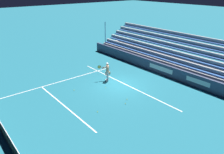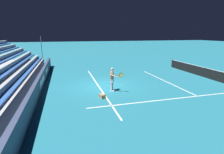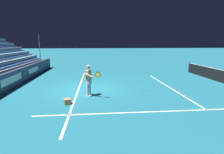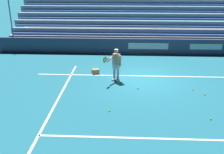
{
  "view_description": "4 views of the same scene",
  "coord_description": "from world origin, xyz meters",
  "views": [
    {
      "loc": [
        -13.0,
        11.59,
        8.21
      ],
      "look_at": [
        -0.56,
        1.41,
        1.37
      ],
      "focal_mm": 35.0,
      "sensor_mm": 36.0,
      "label": 1
    },
    {
      "loc": [
        13.32,
        -3.01,
        4.13
      ],
      "look_at": [
        1.04,
        0.36,
        0.94
      ],
      "focal_mm": 28.0,
      "sensor_mm": 36.0,
      "label": 2
    },
    {
      "loc": [
        11.02,
        0.64,
        2.94
      ],
      "look_at": [
        0.12,
        1.65,
        0.77
      ],
      "focal_mm": 28.0,
      "sensor_mm": 36.0,
      "label": 3
    },
    {
      "loc": [
        1.15,
        13.2,
        5.28
      ],
      "look_at": [
        1.7,
        1.65,
        0.75
      ],
      "focal_mm": 42.0,
      "sensor_mm": 36.0,
      "label": 4
    }
  ],
  "objects": [
    {
      "name": "back_wall_sponsor_board",
      "position": [
        -0.01,
        -4.89,
        0.55
      ],
      "size": [
        20.35,
        0.25,
        1.1
      ],
      "color": "#384260",
      "rests_on": "ground"
    },
    {
      "name": "court_baseline_white",
      "position": [
        0.0,
        -0.5,
        0.0
      ],
      "size": [
        12.0,
        0.1,
        0.01
      ],
      "primitive_type": "cube",
      "color": "white",
      "rests_on": "ground"
    },
    {
      "name": "tennis_ball_by_box",
      "position": [
        1.71,
        3.67,
        0.03
      ],
      "size": [
        0.07,
        0.07,
        0.07
      ],
      "primitive_type": "sphere",
      "color": "#CCE533",
      "rests_on": "ground"
    },
    {
      "name": "court_service_line_white",
      "position": [
        0.0,
        5.5,
        0.0
      ],
      "size": [
        8.22,
        0.1,
        0.01
      ],
      "primitive_type": "cube",
      "color": "white",
      "rests_on": "ground"
    },
    {
      "name": "court_sideline_white",
      "position": [
        4.11,
        4.0,
        0.0
      ],
      "size": [
        0.1,
        12.0,
        0.01
      ],
      "primitive_type": "cube",
      "color": "white",
      "rests_on": "ground"
    },
    {
      "name": "tennis_ball_stray_back",
      "position": [
        0.43,
        1.31,
        0.03
      ],
      "size": [
        0.07,
        0.07,
        0.07
      ],
      "primitive_type": "sphere",
      "color": "#CCE533",
      "rests_on": "ground"
    },
    {
      "name": "ball_box_cardboard",
      "position": [
        2.76,
        -0.78,
        0.13
      ],
      "size": [
        0.48,
        0.41,
        0.26
      ],
      "primitive_type": "cube",
      "rotation": [
        0.0,
        0.0,
        0.33
      ],
      "color": "#A87F51",
      "rests_on": "ground"
    },
    {
      "name": "tennis_ball_far_left",
      "position": [
        -2.26,
        1.31,
        0.03
      ],
      "size": [
        0.07,
        0.07,
        0.07
      ],
      "primitive_type": "sphere",
      "color": "#CCE533",
      "rests_on": "ground"
    },
    {
      "name": "tennis_player",
      "position": [
        1.56,
        0.23,
        0.89
      ],
      "size": [
        0.9,
        0.88,
        1.71
      ],
      "color": "silver",
      "rests_on": "ground"
    },
    {
      "name": "tennis_ball_near_player",
      "position": [
        -2.28,
        4.14,
        0.03
      ],
      "size": [
        0.07,
        0.07,
        0.07
      ],
      "primitive_type": "sphere",
      "color": "#CCE533",
      "rests_on": "ground"
    },
    {
      "name": "tennis_ball_midcourt",
      "position": [
        -2.68,
        1.86,
        0.03
      ],
      "size": [
        0.07,
        0.07,
        0.07
      ],
      "primitive_type": "sphere",
      "color": "#CCE533",
      "rests_on": "ground"
    },
    {
      "name": "ground_plane",
      "position": [
        0.0,
        0.0,
        0.0
      ],
      "size": [
        160.0,
        160.0,
        0.0
      ],
      "primitive_type": "plane",
      "color": "#1E6B7F"
    }
  ]
}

